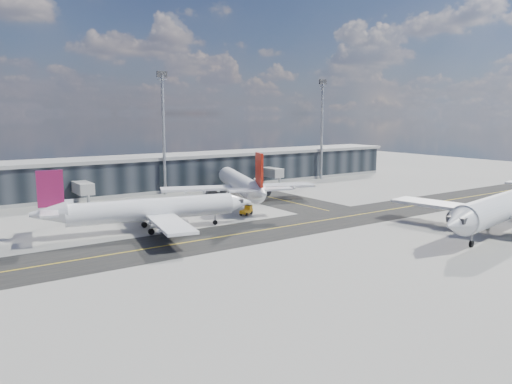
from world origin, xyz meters
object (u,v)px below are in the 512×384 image
airliner_near (508,205)px  airliner_redtail (240,184)px  service_van (262,185)px  airliner_af (149,210)px  baggage_tug (247,210)px

airliner_near → airliner_redtail: bearing=13.3°
airliner_near → service_van: size_ratio=8.92×
service_van → airliner_redtail: bearing=-140.6°
airliner_af → airliner_near: airliner_near is taller
service_van → baggage_tug: bearing=-132.9°
airliner_redtail → service_van: airliner_redtail is taller
airliner_af → service_van: 53.19m
airliner_af → baggage_tug: bearing=106.1°
airliner_af → airliner_near: size_ratio=0.82×
airliner_near → service_van: (-4.11, 63.53, -3.66)m
airliner_near → baggage_tug: bearing=27.7°
service_van → airliner_af: bearing=-148.7°
airliner_af → baggage_tug: size_ratio=11.54×
airliner_af → airliner_redtail: 31.01m
baggage_tug → service_van: baggage_tug is taller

